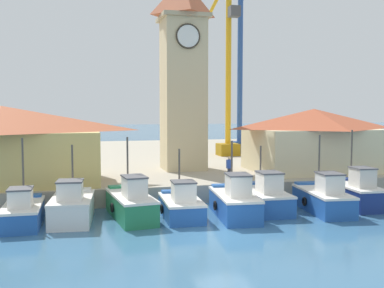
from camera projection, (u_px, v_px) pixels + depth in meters
name	position (u px, v px, depth m)	size (l,w,h in m)	color
ground_plane	(223.00, 233.00, 20.90)	(300.00, 300.00, 0.00)	#386689
quay_wharf	(143.00, 159.00, 46.69)	(120.00, 40.00, 1.10)	#A89E89
fishing_boat_far_left	(23.00, 212.00, 22.28)	(1.92, 4.27, 4.32)	#2356A8
fishing_boat_left_outer	(72.00, 206.00, 22.95)	(2.40, 4.31, 3.92)	silver
fishing_boat_left_inner	(131.00, 203.00, 23.65)	(2.39, 5.15, 4.28)	#237A4C
fishing_boat_mid_left	(181.00, 205.00, 23.81)	(2.12, 4.19, 3.64)	#2356A8
fishing_boat_center	(234.00, 202.00, 23.96)	(2.35, 4.96, 4.06)	#2356A8
fishing_boat_mid_right	(264.00, 197.00, 25.51)	(2.15, 4.76, 3.65)	#2356A8
fishing_boat_right_inner	(323.00, 198.00, 25.23)	(2.42, 5.02, 4.30)	#2356A8
fishing_boat_right_outer	(356.00, 193.00, 26.43)	(2.08, 4.32, 4.53)	navy
clock_tower	(183.00, 70.00, 34.40)	(3.62, 3.62, 16.18)	beige
warehouse_left	(3.00, 145.00, 27.64)	(12.00, 6.17, 4.87)	tan
warehouse_right	(313.00, 139.00, 34.04)	(9.65, 6.87, 4.69)	beige
port_crane_near	(240.00, 74.00, 47.63)	(4.08, 8.96, 21.41)	navy
port_crane_far	(228.00, 92.00, 44.94)	(2.00, 7.63, 17.90)	#976E11
dock_worker_near_tower	(229.00, 168.00, 29.02)	(0.34, 0.22, 1.62)	#33333D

